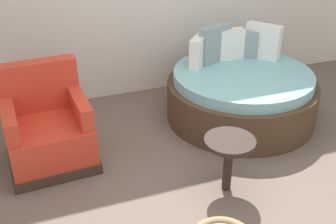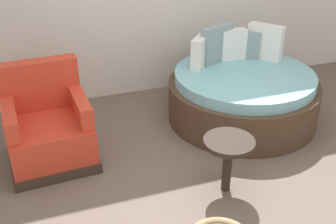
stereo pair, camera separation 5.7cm
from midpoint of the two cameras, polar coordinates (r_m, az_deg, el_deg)
ground_plane at (r=3.83m, az=5.64°, el=-10.36°), size 8.00×8.00×0.02m
round_daybed at (r=4.82m, az=9.64°, el=2.62°), size 1.70×1.70×1.00m
red_armchair at (r=4.16m, az=-16.65°, el=-2.37°), size 0.84×0.84×0.94m
side_table at (r=3.57m, az=8.00°, el=-5.06°), size 0.44×0.44×0.52m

